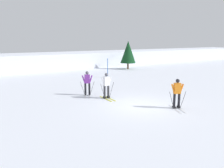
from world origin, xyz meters
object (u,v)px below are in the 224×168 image
at_px(skier_orange, 177,93).
at_px(trail_marker_pole, 108,68).
at_px(skier_purple, 87,83).
at_px(skier_white, 106,85).
at_px(conifer_far_left, 128,52).

xyz_separation_m(skier_orange, trail_marker_pole, (2.16, 11.31, 0.06)).
relative_size(skier_purple, trail_marker_pole, 0.88).
bearing_deg(skier_white, skier_orange, -60.98).
bearing_deg(conifer_far_left, skier_white, -131.06).
bearing_deg(trail_marker_pole, conifer_far_left, 37.38).
relative_size(trail_marker_pole, conifer_far_left, 0.53).
bearing_deg(conifer_far_left, trail_marker_pole, -142.62).
height_order(skier_white, trail_marker_pole, trail_marker_pole).
bearing_deg(skier_purple, skier_orange, -61.68).
relative_size(skier_purple, conifer_far_left, 0.47).
xyz_separation_m(skier_purple, skier_white, (0.71, -1.44, 0.00)).
xyz_separation_m(skier_white, trail_marker_pole, (4.41, 7.26, 0.06)).
bearing_deg(trail_marker_pole, skier_white, -121.29).
height_order(skier_purple, trail_marker_pole, trail_marker_pole).
relative_size(skier_orange, skier_white, 1.00).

